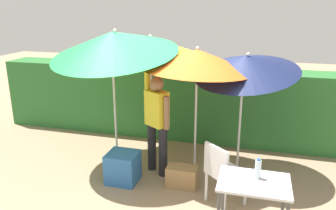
{
  "coord_description": "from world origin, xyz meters",
  "views": [
    {
      "loc": [
        1.36,
        -4.66,
        2.66
      ],
      "look_at": [
        0.0,
        0.3,
        1.1
      ],
      "focal_mm": 35.66,
      "sensor_mm": 36.0,
      "label": 1
    }
  ],
  "objects_px": {
    "umbrella_orange": "(197,59)",
    "bottle_water": "(258,169)",
    "chair_plastic": "(223,171)",
    "umbrella_rainbow": "(150,46)",
    "folding_table": "(254,188)",
    "person_vendor": "(157,118)",
    "crate_cardboard": "(182,176)",
    "umbrella_yellow": "(246,64)",
    "cooler_box": "(123,167)",
    "umbrella_navy": "(114,43)"
  },
  "relations": [
    {
      "from": "umbrella_orange",
      "to": "bottle_water",
      "type": "height_order",
      "value": "umbrella_orange"
    },
    {
      "from": "chair_plastic",
      "to": "umbrella_orange",
      "type": "bearing_deg",
      "value": 120.63
    },
    {
      "from": "umbrella_rainbow",
      "to": "folding_table",
      "type": "distance_m",
      "value": 2.99
    },
    {
      "from": "person_vendor",
      "to": "crate_cardboard",
      "type": "height_order",
      "value": "person_vendor"
    },
    {
      "from": "bottle_water",
      "to": "person_vendor",
      "type": "bearing_deg",
      "value": 143.3
    },
    {
      "from": "crate_cardboard",
      "to": "folding_table",
      "type": "height_order",
      "value": "folding_table"
    },
    {
      "from": "person_vendor",
      "to": "folding_table",
      "type": "distance_m",
      "value": 2.0
    },
    {
      "from": "umbrella_yellow",
      "to": "chair_plastic",
      "type": "xyz_separation_m",
      "value": [
        -0.17,
        -1.05,
        -1.27
      ]
    },
    {
      "from": "chair_plastic",
      "to": "cooler_box",
      "type": "distance_m",
      "value": 1.59
    },
    {
      "from": "chair_plastic",
      "to": "crate_cardboard",
      "type": "relative_size",
      "value": 1.94
    },
    {
      "from": "umbrella_yellow",
      "to": "person_vendor",
      "type": "height_order",
      "value": "umbrella_yellow"
    },
    {
      "from": "umbrella_yellow",
      "to": "umbrella_navy",
      "type": "xyz_separation_m",
      "value": [
        -2.04,
        -0.26,
        0.29
      ]
    },
    {
      "from": "umbrella_rainbow",
      "to": "umbrella_navy",
      "type": "height_order",
      "value": "umbrella_navy"
    },
    {
      "from": "umbrella_rainbow",
      "to": "chair_plastic",
      "type": "bearing_deg",
      "value": -42.67
    },
    {
      "from": "umbrella_yellow",
      "to": "crate_cardboard",
      "type": "height_order",
      "value": "umbrella_yellow"
    },
    {
      "from": "umbrella_rainbow",
      "to": "folding_table",
      "type": "relative_size",
      "value": 2.72
    },
    {
      "from": "umbrella_yellow",
      "to": "chair_plastic",
      "type": "height_order",
      "value": "umbrella_yellow"
    },
    {
      "from": "umbrella_yellow",
      "to": "umbrella_rainbow",
      "type": "bearing_deg",
      "value": 170.22
    },
    {
      "from": "umbrella_yellow",
      "to": "cooler_box",
      "type": "height_order",
      "value": "umbrella_yellow"
    },
    {
      "from": "chair_plastic",
      "to": "bottle_water",
      "type": "xyz_separation_m",
      "value": [
        0.44,
        -0.52,
        0.35
      ]
    },
    {
      "from": "person_vendor",
      "to": "folding_table",
      "type": "xyz_separation_m",
      "value": [
        1.54,
        -1.26,
        -0.28
      ]
    },
    {
      "from": "umbrella_rainbow",
      "to": "umbrella_yellow",
      "type": "height_order",
      "value": "umbrella_rainbow"
    },
    {
      "from": "folding_table",
      "to": "bottle_water",
      "type": "bearing_deg",
      "value": 70.95
    },
    {
      "from": "umbrella_yellow",
      "to": "chair_plastic",
      "type": "relative_size",
      "value": 2.42
    },
    {
      "from": "umbrella_orange",
      "to": "chair_plastic",
      "type": "height_order",
      "value": "umbrella_orange"
    },
    {
      "from": "umbrella_navy",
      "to": "person_vendor",
      "type": "bearing_deg",
      "value": -10.46
    },
    {
      "from": "umbrella_rainbow",
      "to": "umbrella_orange",
      "type": "bearing_deg",
      "value": -23.36
    },
    {
      "from": "umbrella_yellow",
      "to": "person_vendor",
      "type": "relative_size",
      "value": 1.15
    },
    {
      "from": "crate_cardboard",
      "to": "umbrella_navy",
      "type": "bearing_deg",
      "value": 159.18
    },
    {
      "from": "umbrella_navy",
      "to": "person_vendor",
      "type": "distance_m",
      "value": 1.37
    },
    {
      "from": "umbrella_navy",
      "to": "folding_table",
      "type": "bearing_deg",
      "value": -31.44
    },
    {
      "from": "umbrella_yellow",
      "to": "umbrella_navy",
      "type": "relative_size",
      "value": 0.87
    },
    {
      "from": "umbrella_navy",
      "to": "crate_cardboard",
      "type": "height_order",
      "value": "umbrella_navy"
    },
    {
      "from": "crate_cardboard",
      "to": "folding_table",
      "type": "bearing_deg",
      "value": -41.52
    },
    {
      "from": "folding_table",
      "to": "crate_cardboard",
      "type": "bearing_deg",
      "value": 138.48
    },
    {
      "from": "umbrella_navy",
      "to": "crate_cardboard",
      "type": "bearing_deg",
      "value": -20.82
    },
    {
      "from": "cooler_box",
      "to": "bottle_water",
      "type": "relative_size",
      "value": 1.98
    },
    {
      "from": "umbrella_orange",
      "to": "person_vendor",
      "type": "distance_m",
      "value": 1.11
    },
    {
      "from": "bottle_water",
      "to": "umbrella_yellow",
      "type": "bearing_deg",
      "value": 99.97
    },
    {
      "from": "crate_cardboard",
      "to": "umbrella_rainbow",
      "type": "bearing_deg",
      "value": 128.65
    },
    {
      "from": "cooler_box",
      "to": "umbrella_rainbow",
      "type": "bearing_deg",
      "value": 84.26
    },
    {
      "from": "person_vendor",
      "to": "folding_table",
      "type": "bearing_deg",
      "value": -39.29
    },
    {
      "from": "umbrella_orange",
      "to": "folding_table",
      "type": "height_order",
      "value": "umbrella_orange"
    },
    {
      "from": "umbrella_navy",
      "to": "bottle_water",
      "type": "relative_size",
      "value": 10.29
    },
    {
      "from": "umbrella_yellow",
      "to": "bottle_water",
      "type": "bearing_deg",
      "value": -80.03
    },
    {
      "from": "umbrella_orange",
      "to": "cooler_box",
      "type": "xyz_separation_m",
      "value": [
        -0.99,
        -0.73,
        -1.61
      ]
    },
    {
      "from": "umbrella_navy",
      "to": "cooler_box",
      "type": "distance_m",
      "value": 1.95
    },
    {
      "from": "umbrella_orange",
      "to": "crate_cardboard",
      "type": "relative_size",
      "value": 4.47
    },
    {
      "from": "folding_table",
      "to": "cooler_box",
      "type": "bearing_deg",
      "value": 157.19
    },
    {
      "from": "umbrella_yellow",
      "to": "cooler_box",
      "type": "relative_size",
      "value": 4.54
    }
  ]
}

